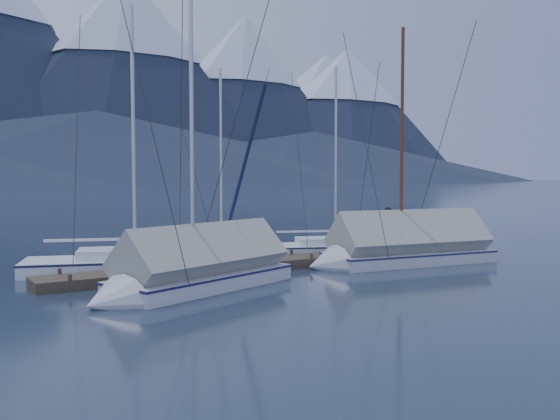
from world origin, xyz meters
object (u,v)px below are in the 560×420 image
object	(u,v)px
sailboat_open_mid	(230,257)
sailboat_covered_far	(189,275)
sailboat_covered_near	(397,251)
sailboat_open_left	(151,266)
person	(388,227)
sailboat_open_right	(346,250)

from	to	relation	value
sailboat_open_mid	sailboat_covered_far	world-z (taller)	sailboat_covered_far
sailboat_open_mid	sailboat_covered_near	bearing A→B (deg)	-40.24
sailboat_open_left	person	size ratio (longest dim) A/B	5.88
sailboat_open_mid	sailboat_open_right	bearing A→B (deg)	-7.76
sailboat_open_left	sailboat_covered_far	xyz separation A→B (m)	(-0.34, -4.30, 0.31)
sailboat_open_mid	sailboat_covered_far	bearing A→B (deg)	-128.54
sailboat_open_right	sailboat_covered_near	distance (m)	3.68
sailboat_open_mid	person	distance (m)	7.13
sailboat_covered_near	sailboat_open_mid	bearing A→B (deg)	139.76
sailboat_open_left	person	world-z (taller)	sailboat_open_left
sailboat_open_right	person	xyz separation A→B (m)	(1.13, -1.55, 1.08)
sailboat_open_left	sailboat_covered_far	size ratio (longest dim) A/B	1.04
sailboat_covered_near	person	world-z (taller)	sailboat_covered_near
sailboat_open_right	sailboat_covered_far	size ratio (longest dim) A/B	0.90
sailboat_open_mid	sailboat_open_right	distance (m)	5.57
sailboat_open_left	sailboat_covered_far	world-z (taller)	sailboat_open_left
sailboat_open_mid	sailboat_covered_near	world-z (taller)	sailboat_covered_near
sailboat_covered_near	person	distance (m)	2.66
sailboat_covered_far	sailboat_open_left	bearing A→B (deg)	85.42
sailboat_covered_far	person	distance (m)	11.05
sailboat_open_mid	sailboat_covered_far	xyz separation A→B (m)	(-4.02, -5.05, 0.35)
sailboat_covered_far	person	size ratio (longest dim) A/B	5.63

